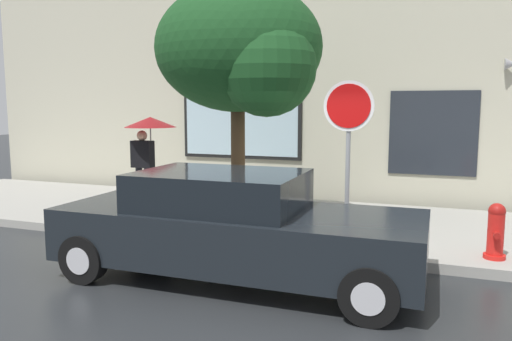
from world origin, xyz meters
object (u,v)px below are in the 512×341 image
(parked_car, at_px, (234,227))
(fire_hydrant, at_px, (496,232))
(street_tree, at_px, (243,52))
(pedestrian_with_umbrella, at_px, (148,133))
(stop_sign, at_px, (348,130))

(parked_car, distance_m, fire_hydrant, 3.68)
(parked_car, xyz_separation_m, street_tree, (-0.69, 2.09, 2.47))
(pedestrian_with_umbrella, xyz_separation_m, stop_sign, (4.52, -1.61, 0.23))
(pedestrian_with_umbrella, relative_size, stop_sign, 0.76)
(parked_car, xyz_separation_m, fire_hydrant, (3.28, 1.65, -0.17))
(street_tree, bearing_deg, parked_car, -71.87)
(street_tree, bearing_deg, pedestrian_with_umbrella, 156.17)
(fire_hydrant, distance_m, pedestrian_with_umbrella, 6.90)
(parked_car, bearing_deg, street_tree, 108.13)
(parked_car, height_order, fire_hydrant, parked_car)
(pedestrian_with_umbrella, distance_m, street_tree, 3.24)
(parked_car, relative_size, pedestrian_with_umbrella, 2.50)
(fire_hydrant, height_order, street_tree, street_tree)
(stop_sign, bearing_deg, parked_car, -125.76)
(fire_hydrant, bearing_deg, stop_sign, 179.88)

